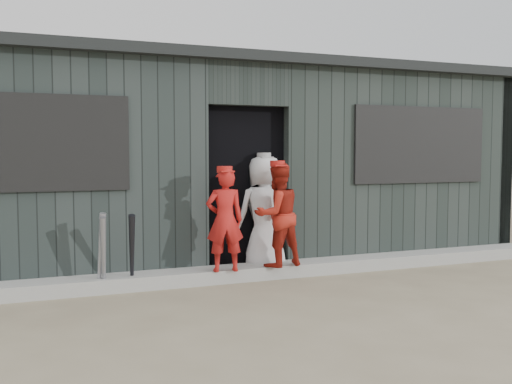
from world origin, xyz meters
name	(u,v)px	position (x,y,z in m)	size (l,w,h in m)	color
ground	(332,321)	(0.00, 0.00, 0.00)	(80.00, 80.00, 0.00)	#72664F
curb	(255,272)	(0.00, 1.82, 0.07)	(8.00, 0.36, 0.15)	gray
bat_left	(101,253)	(-1.74, 1.72, 0.42)	(0.07, 0.07, 0.84)	#9B9BA4
bat_mid	(103,255)	(-1.72, 1.67, 0.41)	(0.07, 0.07, 0.82)	gray
bat_right	(132,252)	(-1.43, 1.68, 0.42)	(0.07, 0.07, 0.86)	black
player_red_left	(225,220)	(-0.43, 1.64, 0.71)	(0.41, 0.27, 1.13)	#B31916
player_red_right	(277,215)	(0.22, 1.69, 0.74)	(0.58, 0.45, 1.18)	#A01F13
player_grey_back	(264,214)	(0.20, 2.06, 0.71)	(0.70, 0.45, 1.42)	silver
dugout	(212,164)	(0.00, 3.50, 1.29)	(8.30, 3.30, 2.62)	black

